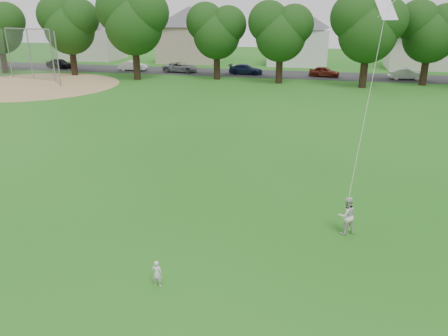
% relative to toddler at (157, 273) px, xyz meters
% --- Properties ---
extents(ground, '(160.00, 160.00, 0.00)m').
position_rel_toddler_xyz_m(ground, '(0.33, 2.15, -0.43)').
color(ground, '#1C5C15').
rests_on(ground, ground).
extents(street, '(90.00, 7.00, 0.01)m').
position_rel_toddler_xyz_m(street, '(0.33, 44.15, -0.42)').
color(street, '#2D2D30').
rests_on(street, ground).
extents(dirt_infield, '(18.00, 18.00, 0.02)m').
position_rel_toddler_xyz_m(dirt_infield, '(-25.67, 30.15, -0.42)').
color(dirt_infield, '#9E7F51').
rests_on(dirt_infield, ground).
extents(toddler, '(0.32, 0.21, 0.85)m').
position_rel_toddler_xyz_m(toddler, '(0.00, 0.00, 0.00)').
color(toddler, silver).
rests_on(toddler, ground).
extents(older_boy, '(0.87, 0.82, 1.43)m').
position_rel_toddler_xyz_m(older_boy, '(5.45, 4.54, 0.29)').
color(older_boy, silver).
rests_on(older_boy, ground).
extents(kite, '(1.11, 2.15, 7.43)m').
position_rel_toddler_xyz_m(kite, '(5.88, 6.16, 3.92)').
color(kite, white).
rests_on(kite, ground).
extents(baseball_backstop, '(12.36, 4.24, 5.51)m').
position_rel_toddler_xyz_m(baseball_backstop, '(-28.23, 33.28, 2.33)').
color(baseball_backstop, gray).
rests_on(baseball_backstop, ground).
extents(tree_row, '(81.73, 9.82, 10.96)m').
position_rel_toddler_xyz_m(tree_row, '(4.84, 37.68, 5.94)').
color(tree_row, black).
rests_on(tree_row, ground).
extents(parked_cars, '(63.96, 2.28, 1.28)m').
position_rel_toddler_xyz_m(parked_cars, '(1.32, 43.15, 0.20)').
color(parked_cars, black).
rests_on(parked_cars, ground).
extents(house_row, '(77.11, 13.99, 10.49)m').
position_rel_toddler_xyz_m(house_row, '(2.37, 54.15, 4.36)').
color(house_row, beige).
rests_on(house_row, ground).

